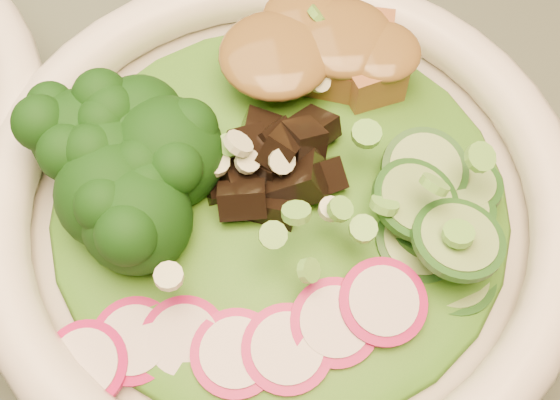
{
  "coord_description": "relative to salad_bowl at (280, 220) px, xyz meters",
  "views": [
    {
      "loc": [
        0.11,
        -0.11,
        1.16
      ],
      "look_at": [
        0.14,
        0.08,
        0.82
      ],
      "focal_mm": 50.0,
      "sensor_mm": 36.0,
      "label": 1
    }
  ],
  "objects": [
    {
      "name": "salad_bowl",
      "position": [
        0.0,
        0.0,
        0.0
      ],
      "size": [
        0.31,
        0.31,
        0.08
      ],
      "rotation": [
        0.0,
        0.0,
        -0.38
      ],
      "color": "white",
      "rests_on": "dining_table"
    },
    {
      "name": "lettuce_bed",
      "position": [
        0.0,
        0.0,
        0.02
      ],
      "size": [
        0.23,
        0.23,
        0.03
      ],
      "primitive_type": "ellipsoid",
      "color": "#246615",
      "rests_on": "salad_bowl"
    },
    {
      "name": "broccoli_florets",
      "position": [
        -0.07,
        0.02,
        0.04
      ],
      "size": [
        0.11,
        0.11,
        0.05
      ],
      "primitive_type": null,
      "rotation": [
        0.0,
        0.0,
        -0.38
      ],
      "color": "black",
      "rests_on": "salad_bowl"
    },
    {
      "name": "radish_slices",
      "position": [
        -0.02,
        -0.07,
        0.03
      ],
      "size": [
        0.13,
        0.09,
        0.02
      ],
      "primitive_type": null,
      "rotation": [
        0.0,
        0.0,
        -0.38
      ],
      "color": "#A60C4C",
      "rests_on": "salad_bowl"
    },
    {
      "name": "cucumber_slices",
      "position": [
        0.07,
        -0.02,
        0.04
      ],
      "size": [
        0.1,
        0.1,
        0.04
      ],
      "primitive_type": null,
      "rotation": [
        0.0,
        0.0,
        -0.38
      ],
      "color": "#8ABA67",
      "rests_on": "salad_bowl"
    },
    {
      "name": "mushroom_heap",
      "position": [
        0.0,
        0.01,
        0.04
      ],
      "size": [
        0.1,
        0.1,
        0.05
      ],
      "primitive_type": null,
      "rotation": [
        0.0,
        0.0,
        -0.38
      ],
      "color": "black",
      "rests_on": "salad_bowl"
    },
    {
      "name": "tofu_cubes",
      "position": [
        0.02,
        0.07,
        0.04
      ],
      "size": [
        0.12,
        0.1,
        0.04
      ],
      "primitive_type": null,
      "rotation": [
        0.0,
        0.0,
        -0.38
      ],
      "color": "brown",
      "rests_on": "salad_bowl"
    },
    {
      "name": "peanut_sauce",
      "position": [
        0.02,
        0.07,
        0.05
      ],
      "size": [
        0.08,
        0.06,
        0.02
      ],
      "primitive_type": "ellipsoid",
      "color": "brown",
      "rests_on": "tofu_cubes"
    },
    {
      "name": "scallion_garnish",
      "position": [
        0.0,
        0.0,
        0.05
      ],
      "size": [
        0.22,
        0.22,
        0.03
      ],
      "primitive_type": null,
      "color": "#66B740",
      "rests_on": "salad_bowl"
    }
  ]
}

